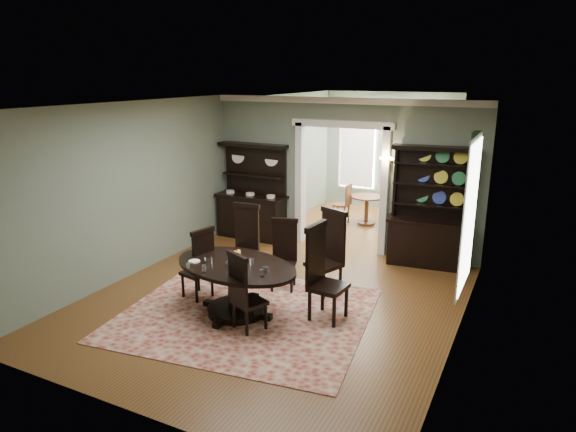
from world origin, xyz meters
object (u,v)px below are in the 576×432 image
object	(u,v)px
welsh_dresser	(427,223)
parlor_table	(367,206)
sideboard	(252,205)
dining_table	(236,279)

from	to	relation	value
welsh_dresser	parlor_table	world-z (taller)	welsh_dresser
welsh_dresser	sideboard	bearing A→B (deg)	173.99
parlor_table	sideboard	bearing A→B (deg)	-133.24
sideboard	welsh_dresser	world-z (taller)	welsh_dresser
dining_table	welsh_dresser	size ratio (longest dim) A/B	0.98
sideboard	welsh_dresser	xyz separation A→B (m)	(3.71, -0.00, 0.09)
welsh_dresser	parlor_table	bearing A→B (deg)	125.56
dining_table	sideboard	xyz separation A→B (m)	(-1.65, 3.31, 0.16)
dining_table	sideboard	bearing A→B (deg)	126.56
dining_table	welsh_dresser	bearing A→B (deg)	68.13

